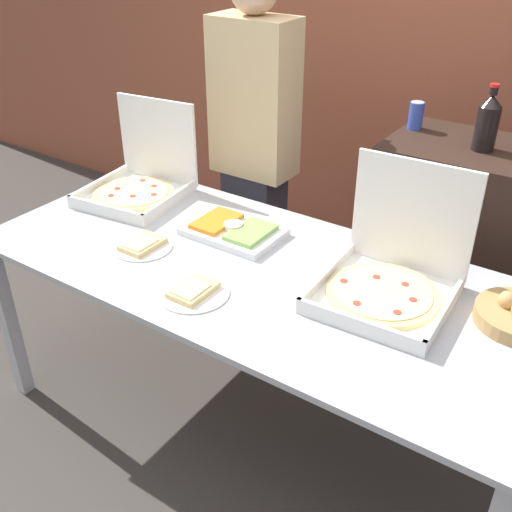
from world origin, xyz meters
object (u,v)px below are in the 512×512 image
object	(u,v)px
person_guest_cap	(254,155)
soda_bottle	(488,122)
veggie_tray	(233,230)
pizza_box_far_right	(140,181)
paper_plate_front_right	(143,245)
soda_can_colored	(416,115)
pizza_box_far_left	(391,274)
paper_plate_front_left	(193,291)

from	to	relation	value
person_guest_cap	soda_bottle	bearing A→B (deg)	-169.50
veggie_tray	person_guest_cap	size ratio (longest dim) A/B	0.22
pizza_box_far_right	soda_bottle	distance (m)	1.55
paper_plate_front_right	person_guest_cap	size ratio (longest dim) A/B	0.13
veggie_tray	soda_bottle	bearing A→B (deg)	44.39
person_guest_cap	soda_can_colored	bearing A→B (deg)	-157.28
pizza_box_far_left	soda_can_colored	world-z (taller)	pizza_box_far_left
paper_plate_front_left	soda_can_colored	world-z (taller)	soda_can_colored
paper_plate_front_left	paper_plate_front_right	bearing A→B (deg)	159.58
pizza_box_far_right	veggie_tray	world-z (taller)	pizza_box_far_right
soda_can_colored	veggie_tray	bearing A→B (deg)	-116.60
paper_plate_front_left	soda_can_colored	xyz separation A→B (m)	(0.28, 1.27, 0.35)
paper_plate_front_left	soda_can_colored	size ratio (longest dim) A/B	2.08
person_guest_cap	pizza_box_far_right	bearing A→B (deg)	56.10
paper_plate_front_left	veggie_tray	xyz separation A→B (m)	(-0.14, 0.43, 0.01)
pizza_box_far_left	paper_plate_front_left	bearing A→B (deg)	-148.09
soda_can_colored	paper_plate_front_left	bearing A→B (deg)	-102.51
paper_plate_front_left	veggie_tray	distance (m)	0.45
pizza_box_far_left	person_guest_cap	bearing A→B (deg)	146.34
paper_plate_front_left	pizza_box_far_right	bearing A→B (deg)	145.40
soda_bottle	veggie_tray	bearing A→B (deg)	-135.61
paper_plate_front_right	pizza_box_far_left	bearing A→B (deg)	14.87
pizza_box_far_left	soda_can_colored	xyz separation A→B (m)	(-0.29, 0.88, 0.29)
soda_bottle	pizza_box_far_left	bearing A→B (deg)	-93.44
paper_plate_front_left	person_guest_cap	size ratio (longest dim) A/B	0.14
veggie_tray	person_guest_cap	xyz separation A→B (m)	(-0.27, 0.55, 0.10)
pizza_box_far_left	paper_plate_front_left	world-z (taller)	pizza_box_far_left
pizza_box_far_right	pizza_box_far_left	size ratio (longest dim) A/B	1.01
paper_plate_front_left	veggie_tray	world-z (taller)	veggie_tray
soda_can_colored	person_guest_cap	bearing A→B (deg)	-157.28
soda_bottle	soda_can_colored	distance (m)	0.36
pizza_box_far_right	soda_can_colored	xyz separation A→B (m)	(1.01, 0.77, 0.29)
pizza_box_far_right	paper_plate_front_left	size ratio (longest dim) A/B	1.88
pizza_box_far_right	person_guest_cap	size ratio (longest dim) A/B	0.27
paper_plate_front_left	soda_bottle	bearing A→B (deg)	62.21
pizza_box_far_right	paper_plate_front_right	distance (m)	0.51
soda_bottle	soda_can_colored	world-z (taller)	soda_bottle
veggie_tray	soda_bottle	size ratio (longest dim) A/B	1.43
pizza_box_far_left	person_guest_cap	world-z (taller)	person_guest_cap
paper_plate_front_right	soda_can_colored	world-z (taller)	soda_can_colored
soda_can_colored	person_guest_cap	world-z (taller)	person_guest_cap
paper_plate_front_left	soda_can_colored	distance (m)	1.35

